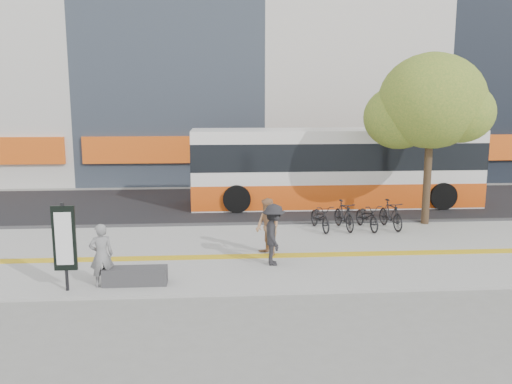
{
  "coord_description": "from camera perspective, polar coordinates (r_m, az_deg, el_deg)",
  "views": [
    {
      "loc": [
        -0.46,
        -14.26,
        4.78
      ],
      "look_at": [
        0.68,
        2.0,
        1.84
      ],
      "focal_mm": 37.51,
      "sensor_mm": 36.0,
      "label": 1
    }
  ],
  "objects": [
    {
      "name": "bicycle_row",
      "position": [
        19.34,
        10.48,
        -2.53
      ],
      "size": [
        3.38,
        1.85,
        1.03
      ],
      "color": "black",
      "rests_on": "sidewalk"
    },
    {
      "name": "street_tree",
      "position": [
        20.55,
        18.03,
        8.99
      ],
      "size": [
        4.4,
        3.8,
        6.31
      ],
      "color": "#342418",
      "rests_on": "sidewalk"
    },
    {
      "name": "ground",
      "position": [
        15.05,
        -2.08,
        -8.31
      ],
      "size": [
        120.0,
        120.0,
        0.0
      ],
      "primitive_type": "plane",
      "color": "slate",
      "rests_on": "ground"
    },
    {
      "name": "bus",
      "position": [
        23.53,
        8.43,
        2.38
      ],
      "size": [
        12.41,
        2.94,
        3.3
      ],
      "color": "silver",
      "rests_on": "street"
    },
    {
      "name": "sidewalk",
      "position": [
        16.46,
        -2.26,
        -6.52
      ],
      "size": [
        40.0,
        7.0,
        0.08
      ],
      "primitive_type": "cube",
      "color": "gray",
      "rests_on": "ground"
    },
    {
      "name": "street",
      "position": [
        23.74,
        -2.83,
        -1.33
      ],
      "size": [
        40.0,
        8.0,
        0.06
      ],
      "primitive_type": "cube",
      "color": "black",
      "rests_on": "ground"
    },
    {
      "name": "seated_woman",
      "position": [
        13.89,
        -16.16,
        -6.49
      ],
      "size": [
        0.67,
        0.54,
        1.6
      ],
      "primitive_type": "imported",
      "rotation": [
        0.0,
        0.0,
        3.45
      ],
      "color": "black",
      "rests_on": "sidewalk"
    },
    {
      "name": "pedestrian_dark",
      "position": [
        15.03,
        1.91,
        -4.56
      ],
      "size": [
        0.66,
        1.13,
        1.73
      ],
      "primitive_type": "imported",
      "rotation": [
        0.0,
        0.0,
        1.56
      ],
      "color": "black",
      "rests_on": "sidewalk"
    },
    {
      "name": "tactile_strip",
      "position": [
        15.97,
        -2.2,
        -6.88
      ],
      "size": [
        40.0,
        0.45,
        0.01
      ],
      "primitive_type": "cube",
      "color": "gold",
      "rests_on": "sidewalk"
    },
    {
      "name": "bench",
      "position": [
        13.97,
        -12.76,
        -8.73
      ],
      "size": [
        1.6,
        0.45,
        0.45
      ],
      "primitive_type": "cube",
      "color": "#313133",
      "rests_on": "sidewalk"
    },
    {
      "name": "signboard",
      "position": [
        13.72,
        -19.76,
        -4.8
      ],
      "size": [
        0.55,
        0.1,
        2.2
      ],
      "color": "black",
      "rests_on": "sidewalk"
    },
    {
      "name": "pedestrian_tan",
      "position": [
        15.87,
        1.25,
        -3.78
      ],
      "size": [
        0.95,
        1.04,
        1.72
      ],
      "primitive_type": "imported",
      "rotation": [
        0.0,
        0.0,
        -1.12
      ],
      "color": "#A67750",
      "rests_on": "sidewalk"
    },
    {
      "name": "curb",
      "position": [
        19.83,
        -2.58,
        -3.53
      ],
      "size": [
        40.0,
        0.25,
        0.14
      ],
      "primitive_type": "cube",
      "color": "#313133",
      "rests_on": "ground"
    }
  ]
}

